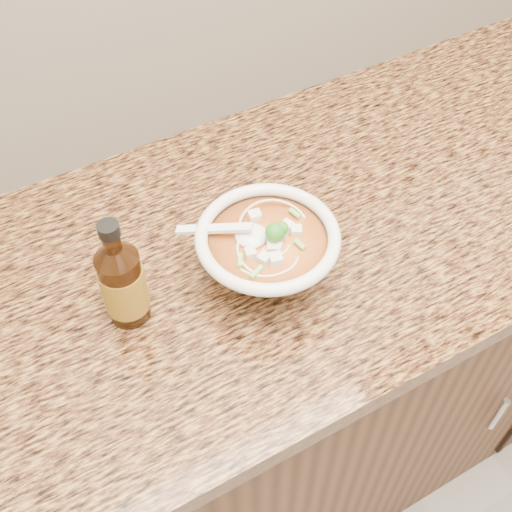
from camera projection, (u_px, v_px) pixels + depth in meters
cabinet at (280, 363)px, 1.45m from camera, size 4.00×0.65×0.86m
counter_slab at (287, 231)px, 1.10m from camera, size 4.00×0.68×0.04m
soup_bowl at (267, 253)px, 0.98m from camera, size 0.22×0.22×0.12m
hot_sauce_bottle at (123, 283)px, 0.91m from camera, size 0.08×0.08×0.20m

